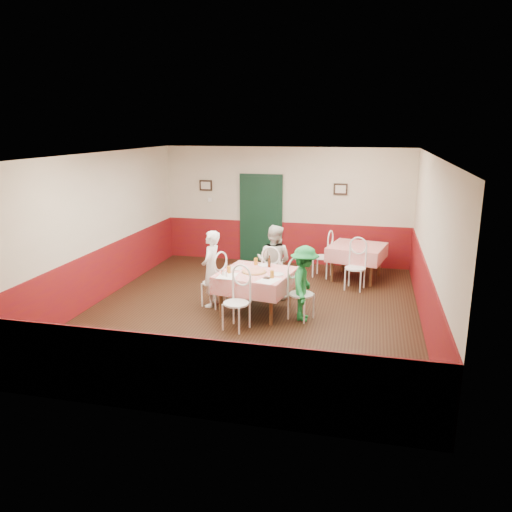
% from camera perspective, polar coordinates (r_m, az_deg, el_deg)
% --- Properties ---
extents(floor, '(7.00, 7.00, 0.00)m').
position_cam_1_polar(floor, '(9.16, -0.52, -6.30)').
color(floor, black).
rests_on(floor, ground).
extents(ceiling, '(7.00, 7.00, 0.00)m').
position_cam_1_polar(ceiling, '(8.57, -0.56, 11.48)').
color(ceiling, white).
rests_on(ceiling, back_wall).
extents(back_wall, '(6.00, 0.10, 2.80)m').
position_cam_1_polar(back_wall, '(12.13, 3.40, 5.73)').
color(back_wall, beige).
rests_on(back_wall, ground).
extents(front_wall, '(6.00, 0.10, 2.80)m').
position_cam_1_polar(front_wall, '(5.55, -9.17, -5.29)').
color(front_wall, beige).
rests_on(front_wall, ground).
extents(left_wall, '(0.10, 7.00, 2.80)m').
position_cam_1_polar(left_wall, '(9.89, -17.70, 3.03)').
color(left_wall, beige).
rests_on(left_wall, ground).
extents(right_wall, '(0.10, 7.00, 2.80)m').
position_cam_1_polar(right_wall, '(8.57, 19.35, 1.18)').
color(right_wall, beige).
rests_on(right_wall, ground).
extents(wainscot_back, '(6.00, 0.03, 1.00)m').
position_cam_1_polar(wainscot_back, '(12.28, 3.33, 1.57)').
color(wainscot_back, maroon).
rests_on(wainscot_back, ground).
extents(wainscot_front, '(6.00, 0.03, 1.00)m').
position_cam_1_polar(wainscot_front, '(5.92, -8.76, -13.46)').
color(wainscot_front, maroon).
rests_on(wainscot_front, ground).
extents(wainscot_left, '(0.03, 7.00, 1.00)m').
position_cam_1_polar(wainscot_left, '(10.09, -17.23, -1.98)').
color(wainscot_left, maroon).
rests_on(wainscot_left, ground).
extents(wainscot_right, '(0.03, 7.00, 1.00)m').
position_cam_1_polar(wainscot_right, '(8.81, 18.76, -4.51)').
color(wainscot_right, maroon).
rests_on(wainscot_right, ground).
extents(door, '(0.96, 0.06, 2.10)m').
position_cam_1_polar(door, '(12.25, 0.57, 4.19)').
color(door, black).
rests_on(door, ground).
extents(picture_left, '(0.32, 0.03, 0.26)m').
position_cam_1_polar(picture_left, '(12.51, -5.75, 8.04)').
color(picture_left, black).
rests_on(picture_left, back_wall).
extents(picture_right, '(0.32, 0.03, 0.26)m').
position_cam_1_polar(picture_right, '(11.87, 9.64, 7.55)').
color(picture_right, black).
rests_on(picture_right, back_wall).
extents(thermostat, '(0.10, 0.03, 0.10)m').
position_cam_1_polar(thermostat, '(12.52, -5.28, 6.44)').
color(thermostat, white).
rests_on(thermostat, back_wall).
extents(main_table, '(1.40, 1.40, 0.77)m').
position_cam_1_polar(main_table, '(8.99, -0.00, -4.17)').
color(main_table, red).
rests_on(main_table, ground).
extents(second_table, '(1.33, 1.33, 0.77)m').
position_cam_1_polar(second_table, '(11.15, 11.40, -0.71)').
color(second_table, red).
rests_on(second_table, ground).
extents(chair_left, '(0.54, 0.54, 0.90)m').
position_cam_1_polar(chair_left, '(9.31, -4.84, -3.07)').
color(chair_left, white).
rests_on(chair_left, ground).
extents(chair_right, '(0.55, 0.55, 0.90)m').
position_cam_1_polar(chair_right, '(8.69, 5.19, -4.38)').
color(chair_right, white).
rests_on(chair_right, ground).
extents(chair_far, '(0.44, 0.44, 0.90)m').
position_cam_1_polar(chair_far, '(9.72, 1.93, -2.25)').
color(chair_far, white).
rests_on(chair_far, ground).
extents(chair_near, '(0.53, 0.53, 0.90)m').
position_cam_1_polar(chair_near, '(8.23, -2.29, -5.43)').
color(chair_near, white).
rests_on(chair_near, ground).
extents(chair_second_a, '(0.50, 0.50, 0.90)m').
position_cam_1_polar(chair_second_a, '(11.18, 7.58, -0.12)').
color(chair_second_a, white).
rests_on(chair_second_a, ground).
extents(chair_second_b, '(0.50, 0.50, 0.90)m').
position_cam_1_polar(chair_second_b, '(10.41, 11.27, -1.38)').
color(chair_second_b, white).
rests_on(chair_second_b, ground).
extents(pizza, '(0.48, 0.48, 0.03)m').
position_cam_1_polar(pizza, '(8.83, -0.21, -1.80)').
color(pizza, '#B74723').
rests_on(pizza, main_table).
extents(plate_left, '(0.29, 0.29, 0.01)m').
position_cam_1_polar(plate_left, '(9.05, -2.35, -1.45)').
color(plate_left, white).
rests_on(plate_left, main_table).
extents(plate_right, '(0.29, 0.29, 0.01)m').
position_cam_1_polar(plate_right, '(8.71, 2.38, -2.09)').
color(plate_right, white).
rests_on(plate_right, main_table).
extents(plate_far, '(0.29, 0.29, 0.01)m').
position_cam_1_polar(plate_far, '(9.26, 1.01, -1.06)').
color(plate_far, white).
rests_on(plate_far, main_table).
extents(glass_a, '(0.08, 0.08, 0.13)m').
position_cam_1_polar(glass_a, '(8.79, -3.13, -1.57)').
color(glass_a, '#BF7219').
rests_on(glass_a, main_table).
extents(glass_b, '(0.08, 0.08, 0.13)m').
position_cam_1_polar(glass_b, '(8.49, 1.85, -2.12)').
color(glass_b, '#BF7219').
rests_on(glass_b, main_table).
extents(glass_c, '(0.08, 0.08, 0.13)m').
position_cam_1_polar(glass_c, '(9.29, -0.02, -0.63)').
color(glass_c, '#BF7219').
rests_on(glass_c, main_table).
extents(beer_bottle, '(0.06, 0.06, 0.20)m').
position_cam_1_polar(beer_bottle, '(9.14, 1.52, -0.66)').
color(beer_bottle, '#381C0A').
rests_on(beer_bottle, main_table).
extents(shaker_a, '(0.04, 0.04, 0.09)m').
position_cam_1_polar(shaker_a, '(8.66, -3.80, -1.95)').
color(shaker_a, silver).
rests_on(shaker_a, main_table).
extents(shaker_b, '(0.04, 0.04, 0.09)m').
position_cam_1_polar(shaker_b, '(8.59, -3.38, -2.08)').
color(shaker_b, silver).
rests_on(shaker_b, main_table).
extents(shaker_c, '(0.04, 0.04, 0.09)m').
position_cam_1_polar(shaker_c, '(8.71, -3.87, -1.85)').
color(shaker_c, '#B23319').
rests_on(shaker_c, main_table).
extents(menu_left, '(0.31, 0.41, 0.00)m').
position_cam_1_polar(menu_left, '(8.64, -3.31, -2.28)').
color(menu_left, white).
rests_on(menu_left, main_table).
extents(menu_right, '(0.43, 0.48, 0.00)m').
position_cam_1_polar(menu_right, '(8.38, 1.45, -2.80)').
color(menu_right, white).
rests_on(menu_right, main_table).
extents(wallet, '(0.12, 0.11, 0.02)m').
position_cam_1_polar(wallet, '(8.48, 1.26, -2.52)').
color(wallet, black).
rests_on(wallet, main_table).
extents(diner_left, '(0.36, 0.53, 1.43)m').
position_cam_1_polar(diner_left, '(9.25, -5.15, -1.46)').
color(diner_left, gray).
rests_on(diner_left, ground).
extents(diner_far, '(0.78, 0.66, 1.44)m').
position_cam_1_polar(diner_far, '(9.69, 2.05, -0.64)').
color(diner_far, gray).
rests_on(diner_far, ground).
extents(diner_right, '(0.50, 0.86, 1.31)m').
position_cam_1_polar(diner_right, '(8.61, 5.54, -3.12)').
color(diner_right, gray).
rests_on(diner_right, ground).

